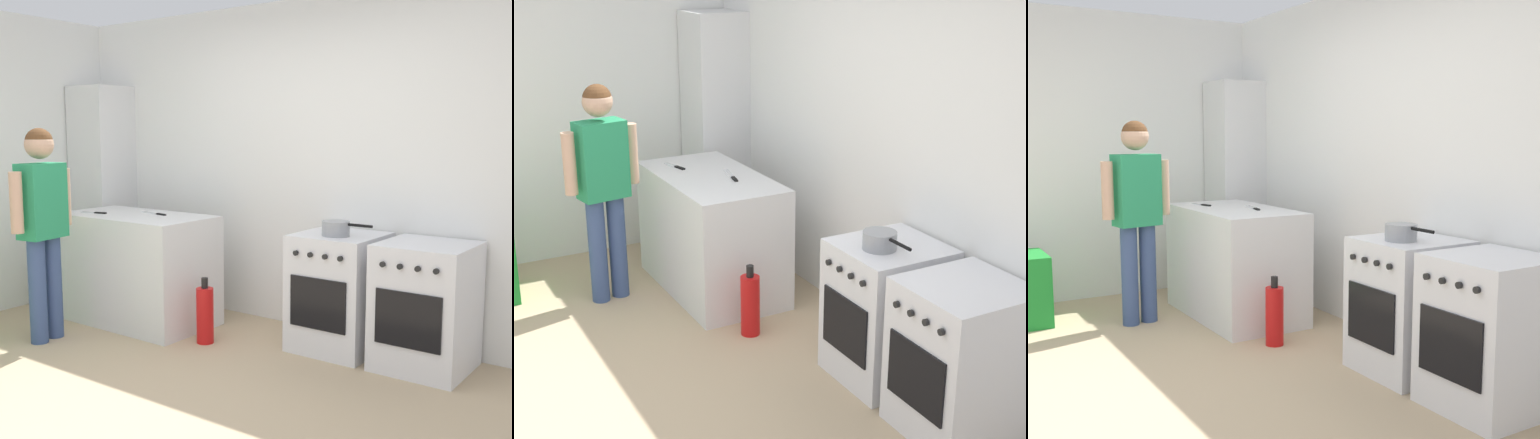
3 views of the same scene
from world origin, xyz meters
TOP-DOWN VIEW (x-y plane):
  - ground_plane at (0.00, 0.00)m, footprint 8.00×8.00m
  - back_wall at (0.00, 1.95)m, footprint 6.00×0.10m
  - side_wall_left at (-2.60, 0.40)m, footprint 0.10×3.10m
  - counter_unit at (-1.35, 1.20)m, footprint 1.30×0.70m
  - oven_left at (0.35, 1.58)m, footprint 0.58×0.62m
  - oven_right at (1.01, 1.58)m, footprint 0.59×0.62m
  - pot at (0.37, 1.48)m, footprint 0.38×0.20m
  - knife_utility at (-1.69, 1.06)m, footprint 0.25×0.08m
  - knife_carving at (-1.25, 1.32)m, footprint 0.33×0.10m
  - person at (-1.54, 0.45)m, footprint 0.25×0.56m
  - fire_extinguisher at (-0.52, 1.10)m, footprint 0.13×0.13m
  - larder_cabinet at (-2.30, 1.68)m, footprint 0.48×0.44m

SIDE VIEW (x-z plane):
  - ground_plane at x=0.00m, z-range 0.00..0.00m
  - fire_extinguisher at x=-0.52m, z-range -0.03..0.47m
  - oven_left at x=0.35m, z-range 0.00..0.85m
  - oven_right at x=1.01m, z-range 0.00..0.85m
  - counter_unit at x=-1.35m, z-range 0.00..0.90m
  - pot at x=0.37m, z-range 0.85..0.96m
  - knife_carving at x=-1.25m, z-range 0.90..0.91m
  - knife_utility at x=-1.69m, z-range 0.90..0.91m
  - person at x=-1.54m, z-range 0.15..1.76m
  - larder_cabinet at x=-2.30m, z-range 0.00..2.00m
  - back_wall at x=0.00m, z-range 0.00..2.60m
  - side_wall_left at x=-2.60m, z-range 0.00..2.60m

